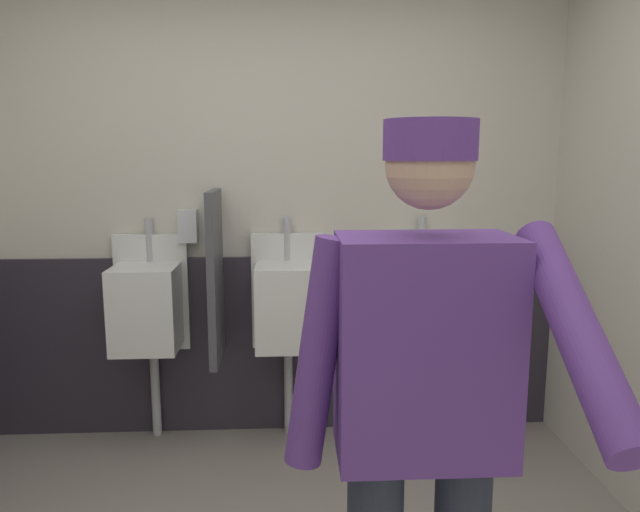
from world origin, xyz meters
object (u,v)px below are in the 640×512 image
Objects in this scene: urinal_middle at (288,305)px; person at (423,414)px; urinal_right at (424,303)px; soap_dispenser at (188,226)px; urinal_left at (147,306)px.

urinal_middle is 0.75× the size of person.
soap_dispenser is at bearing 174.70° from urinal_right.
person reaches higher than soap_dispenser.
urinal_left is 2.12m from person.
urinal_left is 1.00× the size of urinal_middle.
person is 9.22× the size of soap_dispenser.
soap_dispenser is at bearing 167.49° from urinal_middle.
urinal_left is 1.50m from urinal_right.
urinal_right is at bearing 76.88° from person.
soap_dispenser is (-1.29, 0.12, 0.42)m from urinal_right.
urinal_middle is 1.86m from person.
urinal_right is 1.88m from person.
soap_dispenser reaches higher than urinal_right.
urinal_left is 0.48m from soap_dispenser.
urinal_middle and urinal_right have the same top height.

